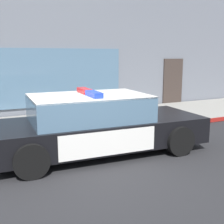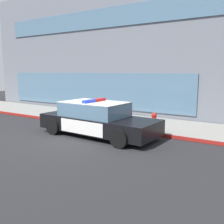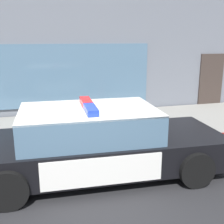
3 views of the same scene
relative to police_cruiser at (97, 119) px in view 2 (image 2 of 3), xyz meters
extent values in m
plane|color=#262628|center=(-0.64, -0.75, -0.68)|extent=(48.00, 48.00, 0.00)
cube|color=gray|center=(-0.64, 2.81, -0.60)|extent=(48.00, 3.25, 0.15)
cube|color=maroon|center=(-0.64, 1.17, -0.60)|extent=(28.80, 0.04, 0.14)
cube|color=slate|center=(-1.25, 8.63, 3.25)|extent=(22.68, 8.29, 7.86)
cube|color=slate|center=(-3.97, 4.46, 0.77)|extent=(13.61, 0.08, 2.10)
cube|color=slate|center=(-1.25, 4.46, 4.98)|extent=(19.05, 0.08, 1.10)
cube|color=black|center=(0.06, 0.00, -0.18)|extent=(5.08, 2.08, 0.60)
cube|color=silver|center=(1.66, -0.07, -0.01)|extent=(1.78, 1.90, 0.05)
cube|color=silver|center=(-1.69, 0.07, -0.01)|extent=(1.48, 1.88, 0.05)
cube|color=silver|center=(0.00, 0.94, -0.18)|extent=(2.10, 0.12, 0.51)
cube|color=silver|center=(-0.08, -0.94, -0.18)|extent=(2.10, 0.12, 0.51)
cube|color=yellow|center=(0.00, 0.96, -0.18)|extent=(0.22, 0.02, 0.26)
cube|color=slate|center=(-0.14, 0.01, 0.39)|extent=(2.67, 1.79, 0.60)
cube|color=silver|center=(-0.14, 0.01, 0.68)|extent=(2.67, 1.79, 0.04)
cube|color=red|center=(-0.13, 0.34, 0.76)|extent=(0.23, 0.64, 0.11)
cube|color=blue|center=(-0.16, -0.33, 0.76)|extent=(0.23, 0.64, 0.11)
cylinder|color=black|center=(1.75, 0.85, -0.34)|extent=(0.69, 0.25, 0.68)
cylinder|color=black|center=(1.67, -1.00, -0.34)|extent=(0.69, 0.25, 0.68)
cylinder|color=black|center=(-1.55, 1.00, -0.34)|extent=(0.69, 0.25, 0.68)
cylinder|color=black|center=(-1.63, -0.86, -0.34)|extent=(0.69, 0.25, 0.68)
cylinder|color=red|center=(1.77, 1.68, -0.48)|extent=(0.28, 0.28, 0.10)
cylinder|color=red|center=(1.77, 1.68, -0.20)|extent=(0.19, 0.19, 0.45)
sphere|color=red|center=(1.77, 1.68, 0.09)|extent=(0.22, 0.22, 0.22)
cylinder|color=#333338|center=(1.77, 1.68, 0.16)|extent=(0.06, 0.06, 0.05)
cylinder|color=#333338|center=(1.77, 1.54, -0.18)|extent=(0.09, 0.10, 0.09)
cylinder|color=#333338|center=(1.77, 1.83, -0.18)|extent=(0.09, 0.10, 0.09)
cylinder|color=#333338|center=(1.92, 1.68, -0.22)|extent=(0.10, 0.12, 0.12)
camera|label=1|loc=(-2.48, -6.11, 1.59)|focal=46.76mm
camera|label=2|loc=(6.04, -8.25, 1.94)|focal=40.82mm
camera|label=3|loc=(-1.08, -5.23, 2.02)|focal=45.57mm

